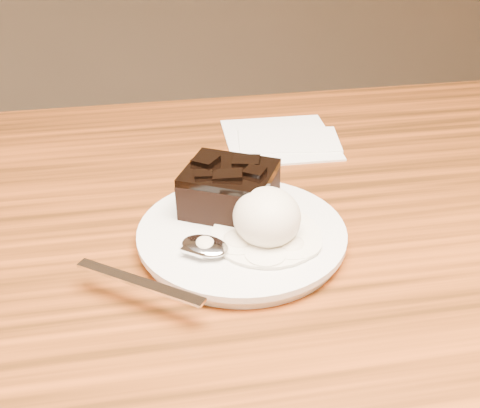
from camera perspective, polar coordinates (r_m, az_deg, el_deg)
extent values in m
cylinder|color=white|center=(0.59, 0.17, -3.11)|extent=(0.20, 0.20, 0.02)
cube|color=black|center=(0.61, -0.98, 1.15)|extent=(0.11, 0.11, 0.04)
ellipsoid|color=#EEE4CA|center=(0.57, 2.55, -1.22)|extent=(0.06, 0.07, 0.05)
cylinder|color=white|center=(0.58, 2.50, -3.01)|extent=(0.11, 0.11, 0.00)
cube|color=white|center=(0.80, 3.75, 6.17)|extent=(0.14, 0.14, 0.01)
cube|color=black|center=(0.55, 2.07, -4.98)|extent=(0.01, 0.01, 0.00)
cube|color=black|center=(0.56, 4.81, -4.36)|extent=(0.01, 0.01, 0.00)
cube|color=black|center=(0.57, 6.18, -3.61)|extent=(0.01, 0.00, 0.00)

